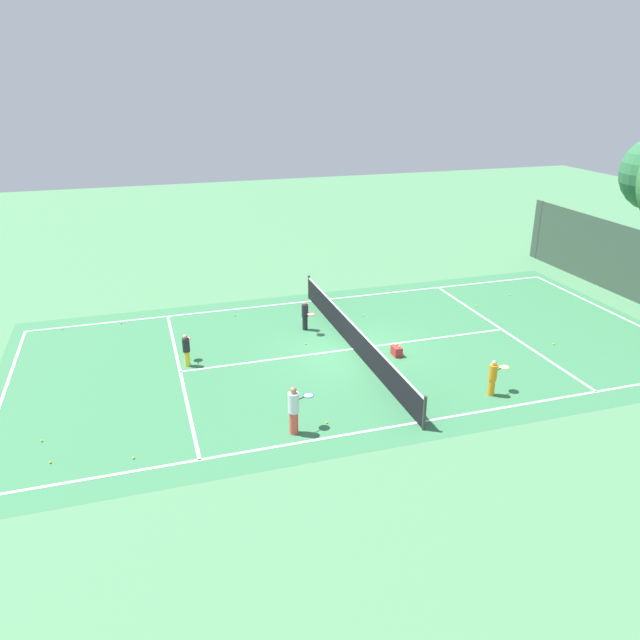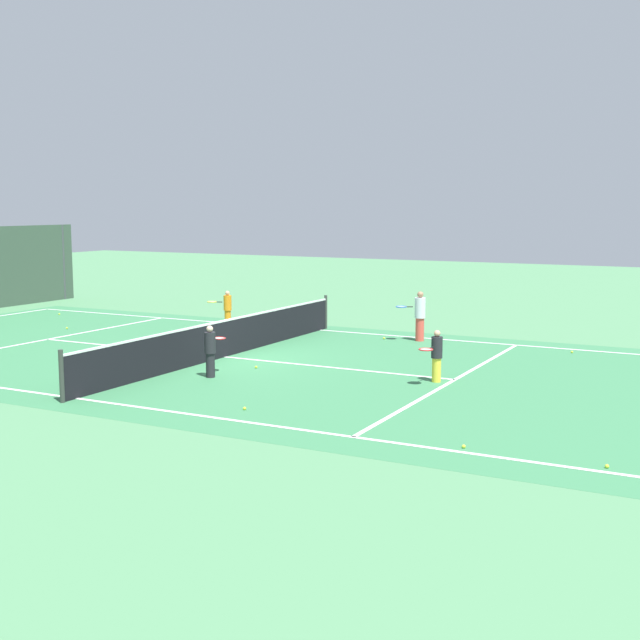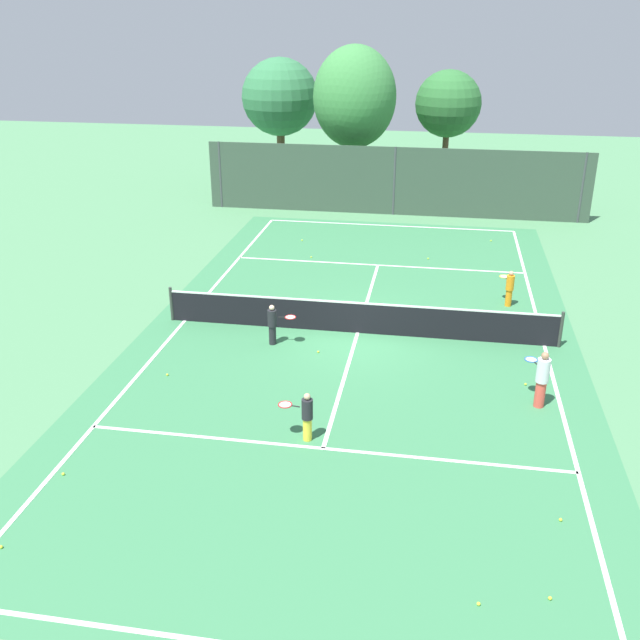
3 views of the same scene
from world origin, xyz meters
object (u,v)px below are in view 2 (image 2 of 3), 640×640
object	(u,v)px
ball_crate	(205,341)
tennis_ball_2	(607,466)
tennis_ball_6	(99,370)
player_1	(211,350)
player_3	(419,315)
tennis_ball_9	(59,314)
player_0	(227,308)
tennis_ball_5	(464,446)
player_2	(436,355)
tennis_ball_11	(384,338)
tennis_ball_7	(67,328)
tennis_ball_1	(256,367)
tennis_ball_3	(572,352)
tennis_ball_12	(245,408)

from	to	relation	value
ball_crate	tennis_ball_2	distance (m)	13.47
ball_crate	tennis_ball_6	world-z (taller)	ball_crate
player_1	tennis_ball_2	size ratio (longest dim) A/B	18.64
player_3	tennis_ball_9	world-z (taller)	player_3
player_0	tennis_ball_5	xyz separation A→B (m)	(-9.89, -11.35, -0.60)
player_0	tennis_ball_5	distance (m)	15.07
player_2	tennis_ball_11	size ratio (longest dim) A/B	18.20
player_3	tennis_ball_2	xyz separation A→B (m)	(-10.21, -6.98, -0.74)
player_3	player_0	bearing A→B (deg)	92.65
tennis_ball_5	tennis_ball_7	distance (m)	17.30
player_0	ball_crate	size ratio (longest dim) A/B	2.61
tennis_ball_6	tennis_ball_7	bearing A→B (deg)	49.86
player_2	tennis_ball_2	distance (m)	6.63
tennis_ball_1	tennis_ball_2	xyz separation A→B (m)	(-4.32, -9.02, 0.00)
player_0	player_3	world-z (taller)	player_3
tennis_ball_1	tennis_ball_9	xyz separation A→B (m)	(5.38, 11.89, 0.00)
tennis_ball_2	tennis_ball_3	xyz separation A→B (m)	(10.18, 2.51, 0.00)
tennis_ball_6	tennis_ball_7	distance (m)	7.68
player_0	player_2	bearing A→B (deg)	-119.15
tennis_ball_5	tennis_ball_9	size ratio (longest dim) A/B	1.00
tennis_ball_5	tennis_ball_11	world-z (taller)	same
player_0	tennis_ball_11	size ratio (longest dim) A/B	18.51
player_2	tennis_ball_3	bearing A→B (deg)	-20.46
tennis_ball_2	tennis_ball_5	distance (m)	2.29
tennis_ball_7	tennis_ball_2	bearing A→B (deg)	-111.60
player_2	tennis_ball_7	xyz separation A→B (m)	(2.33, 13.54, -0.59)
player_0	tennis_ball_3	size ratio (longest dim) A/B	18.51
player_3	tennis_ball_3	size ratio (longest dim) A/B	22.49
player_3	tennis_ball_11	distance (m)	1.29
tennis_ball_2	tennis_ball_11	world-z (taller)	same
tennis_ball_3	tennis_ball_9	xyz separation A→B (m)	(-0.48, 18.40, 0.00)
player_3	player_2	bearing A→B (deg)	-155.41
player_2	tennis_ball_2	bearing A→B (deg)	-136.87
player_1	tennis_ball_3	distance (m)	10.02
player_3	tennis_ball_7	size ratio (longest dim) A/B	22.49
tennis_ball_1	player_3	bearing A→B (deg)	-19.10
ball_crate	tennis_ball_3	xyz separation A→B (m)	(3.92, -9.41, -0.15)
player_2	player_3	xyz separation A→B (m)	(5.39, 2.47, 0.14)
ball_crate	tennis_ball_7	xyz separation A→B (m)	(0.89, 6.13, -0.15)
player_1	tennis_ball_1	bearing A→B (deg)	-15.23
player_1	tennis_ball_9	size ratio (longest dim) A/B	18.64
tennis_ball_6	tennis_ball_7	xyz separation A→B (m)	(4.95, 5.87, 0.00)
player_0	player_1	bearing A→B (deg)	-148.78
tennis_ball_7	tennis_ball_12	bearing A→B (deg)	-120.69
tennis_ball_6	tennis_ball_12	bearing A→B (deg)	-107.41
tennis_ball_9	tennis_ball_6	bearing A→B (deg)	-130.67
player_3	tennis_ball_6	xyz separation A→B (m)	(-8.01, 5.20, -0.74)
player_3	ball_crate	world-z (taller)	player_3
tennis_ball_3	tennis_ball_9	bearing A→B (deg)	91.50
tennis_ball_2	tennis_ball_5	bearing A→B (deg)	89.68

